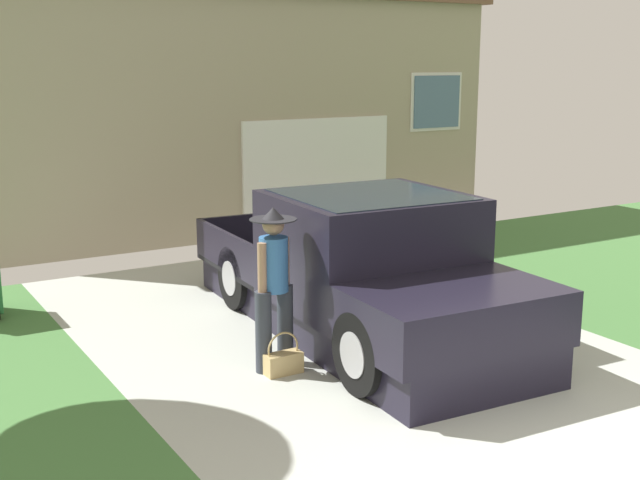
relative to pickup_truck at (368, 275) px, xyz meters
The scene contains 4 objects.
pickup_truck is the anchor object (origin of this frame).
person_with_hat 1.40m from the pickup_truck, 167.16° to the right, with size 0.48×0.47×1.66m.
handbag 1.57m from the pickup_truck, 159.53° to the right, with size 0.38×0.17×0.44m.
house_with_garage 8.77m from the pickup_truck, 79.07° to the left, with size 9.77×6.30×5.06m.
Camera 1 is at (-4.72, -2.71, 3.08)m, focal length 46.15 mm.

